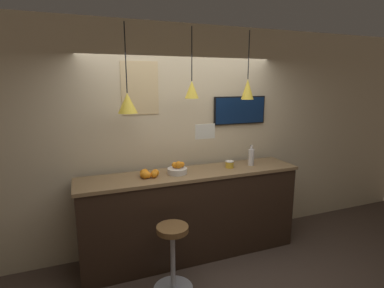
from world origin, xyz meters
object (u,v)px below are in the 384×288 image
juice_bottle (251,157)px  mounted_tv (240,110)px  fruit_bowl (177,169)px  bar_stool (173,251)px

juice_bottle → mounted_tv: 0.67m
fruit_bowl → mounted_tv: mounted_tv is taller
fruit_bowl → juice_bottle: bearing=-0.1°
bar_stool → fruit_bowl: bearing=66.5°
bar_stool → juice_bottle: juice_bottle is taller
juice_bottle → mounted_tv: bearing=90.3°
fruit_bowl → juice_bottle: 1.02m
juice_bottle → bar_stool: bearing=-156.0°
fruit_bowl → mounted_tv: size_ratio=0.31×
juice_bottle → mounted_tv: mounted_tv is taller
mounted_tv → fruit_bowl: bearing=-162.1°
bar_stool → fruit_bowl: size_ratio=3.11×
bar_stool → fruit_bowl: (0.25, 0.57, 0.70)m
juice_bottle → mounted_tv: (-0.00, 0.33, 0.58)m
bar_stool → mounted_tv: (1.27, 0.90, 1.35)m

